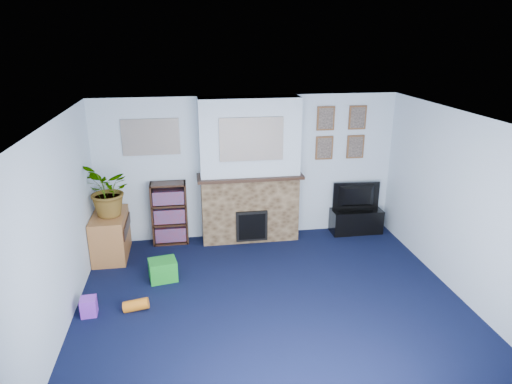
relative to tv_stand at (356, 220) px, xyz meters
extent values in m
cube|color=black|center=(-1.88, -2.03, -0.23)|extent=(5.00, 4.50, 0.01)
cube|color=white|center=(-1.88, -2.03, 2.17)|extent=(5.00, 4.50, 0.01)
cube|color=silver|center=(-1.88, 0.22, 0.97)|extent=(5.00, 0.04, 2.40)
cube|color=silver|center=(-1.88, -4.28, 0.97)|extent=(5.00, 0.04, 2.40)
cube|color=silver|center=(-4.38, -2.03, 0.97)|extent=(0.04, 4.50, 2.40)
cube|color=silver|center=(0.62, -2.03, 0.97)|extent=(0.04, 4.50, 2.40)
cube|color=brown|center=(-1.88, 0.02, 0.33)|extent=(1.60, 0.40, 1.10)
cube|color=brown|center=(-1.88, 0.02, 1.52)|extent=(1.60, 0.40, 1.30)
cube|color=brown|center=(-1.88, -0.01, 0.90)|extent=(1.72, 0.50, 0.05)
cube|color=brown|center=(-1.88, -0.19, 0.10)|extent=(0.52, 0.08, 0.52)
cube|color=brown|center=(-1.88, -0.23, 0.10)|extent=(0.44, 0.02, 0.44)
cube|color=gray|center=(-1.88, -0.19, 1.55)|extent=(1.00, 0.03, 0.68)
cube|color=gray|center=(-3.43, 0.21, 1.55)|extent=(0.90, 0.03, 0.58)
cube|color=brown|center=(-0.58, 0.20, 1.77)|extent=(0.30, 0.03, 0.40)
cube|color=brown|center=(-0.03, 0.20, 1.77)|extent=(0.30, 0.03, 0.40)
cube|color=brown|center=(-0.58, 0.20, 1.27)|extent=(0.30, 0.03, 0.40)
cube|color=brown|center=(-0.03, 0.20, 1.27)|extent=(0.30, 0.03, 0.40)
cube|color=black|center=(0.00, 0.00, 0.00)|extent=(0.88, 0.37, 0.42)
imported|color=black|center=(0.00, 0.02, 0.43)|extent=(0.82, 0.16, 0.47)
cube|color=black|center=(-3.22, 0.20, 0.30)|extent=(0.58, 0.02, 1.05)
cube|color=black|center=(-3.49, 0.07, 0.30)|extent=(0.03, 0.28, 1.05)
cube|color=black|center=(-2.94, 0.07, 0.30)|extent=(0.03, 0.28, 1.05)
cube|color=black|center=(-3.22, 0.07, -0.21)|extent=(0.56, 0.28, 0.03)
cube|color=black|center=(-3.22, 0.07, 0.12)|extent=(0.56, 0.28, 0.03)
cube|color=black|center=(-3.22, 0.07, 0.46)|extent=(0.56, 0.28, 0.03)
cube|color=black|center=(-3.22, 0.07, 0.81)|extent=(0.56, 0.28, 0.03)
cube|color=black|center=(-3.22, 0.06, -0.05)|extent=(0.50, 0.22, 0.24)
cube|color=black|center=(-3.22, 0.06, 0.28)|extent=(0.50, 0.22, 0.24)
cube|color=black|center=(-3.22, 0.06, 0.59)|extent=(0.50, 0.22, 0.22)
cube|color=#9C6132|center=(-4.12, -0.28, 0.12)|extent=(0.50, 0.89, 0.69)
imported|color=#26661E|center=(-4.07, -0.33, 0.88)|extent=(0.87, 0.92, 0.82)
cube|color=gold|center=(-1.95, -0.03, 1.00)|extent=(0.10, 0.06, 0.13)
cylinder|color=#B2BFC6|center=(-1.56, -0.03, 1.01)|extent=(0.05, 0.05, 0.16)
sphere|color=slate|center=(-2.45, -0.03, 0.99)|extent=(0.13, 0.13, 0.13)
cylinder|color=purple|center=(-1.24, -0.03, 0.99)|extent=(0.06, 0.06, 0.12)
cube|color=#198C26|center=(-3.30, -1.17, -0.08)|extent=(0.43, 0.37, 0.30)
sphere|color=yellow|center=(-3.46, -0.83, -0.14)|extent=(0.15, 0.15, 0.15)
cube|color=purple|center=(-4.18, -1.91, -0.12)|extent=(0.20, 0.20, 0.23)
cylinder|color=orange|center=(-3.62, -1.89, -0.15)|extent=(0.33, 0.15, 0.19)
camera|label=1|loc=(-2.88, -7.05, 3.10)|focal=32.00mm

